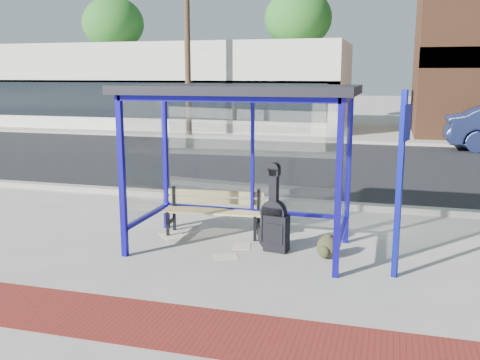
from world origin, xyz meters
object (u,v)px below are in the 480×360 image
(guitar_bag, at_px, (273,221))
(suitcase, at_px, (276,233))
(bench, at_px, (214,209))
(backpack, at_px, (326,247))

(guitar_bag, bearing_deg, suitcase, 11.78)
(bench, xyz_separation_m, backpack, (1.90, -0.67, -0.27))
(bench, bearing_deg, backpack, -24.42)
(bench, distance_m, backpack, 2.03)
(bench, distance_m, suitcase, 1.29)
(suitcase, xyz_separation_m, backpack, (0.75, -0.11, -0.12))
(guitar_bag, distance_m, suitcase, 0.18)
(guitar_bag, height_order, suitcase, guitar_bag)
(bench, distance_m, guitar_bag, 1.24)
(suitcase, distance_m, backpack, 0.76)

